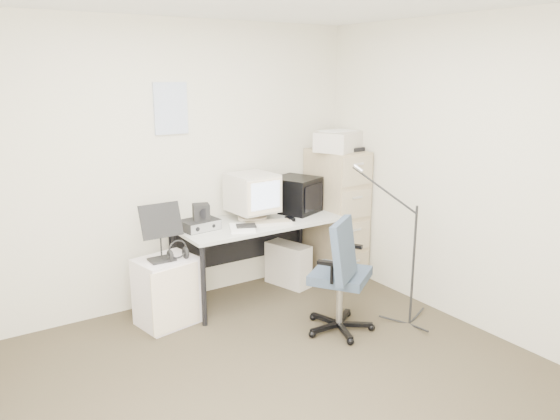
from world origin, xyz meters
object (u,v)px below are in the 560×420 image
side_cart (167,291)px  office_chair (340,273)px  desk (258,258)px  filing_cabinet (336,214)px

side_cart → office_chair: bearing=-48.9°
desk → office_chair: (0.18, -0.98, 0.13)m
filing_cabinet → side_cart: (-1.89, -0.12, -0.36)m
filing_cabinet → desk: size_ratio=0.87×
office_chair → side_cart: size_ratio=1.72×
filing_cabinet → side_cart: 1.92m
filing_cabinet → desk: filing_cabinet is taller
desk → side_cart: bearing=-174.6°
desk → office_chair: bearing=-79.4°
desk → office_chair: 1.00m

